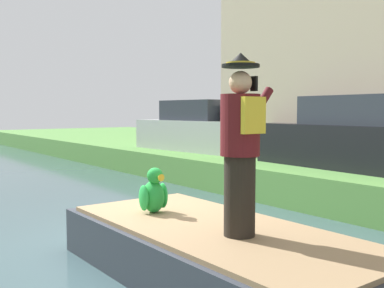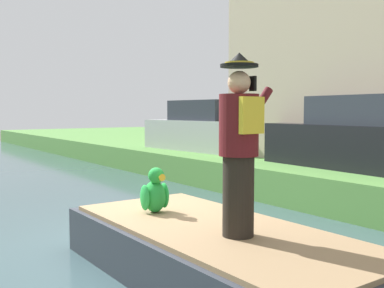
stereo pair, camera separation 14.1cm
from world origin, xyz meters
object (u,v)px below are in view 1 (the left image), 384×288
Objects in this scene: parrot_plush at (154,193)px; parked_car_silver at (197,129)px; boat at (218,254)px; person_pirate at (241,145)px; parked_car_dark at (354,138)px.

parrot_plush is 8.31m from parked_car_silver.
parked_car_silver is (5.26, 7.28, 1.02)m from boat.
person_pirate reaches higher than boat.
parked_car_silver is at bearing 48.93° from parrot_plush.
parrot_plush is 0.14× the size of parked_car_dark.
parked_car_dark is (5.45, 0.82, 0.47)m from parrot_plush.
person_pirate is at bearing -96.20° from boat.
boat is 1.03× the size of parked_car_dark.
person_pirate is at bearing -124.63° from parked_car_silver.
person_pirate is 1.59m from parrot_plush.
parrot_plush is (-0.15, 1.43, -0.68)m from person_pirate.
parrot_plush is 5.53m from parked_car_dark.
boat is at bearing -79.42° from parrot_plush.
person_pirate is 5.77m from parked_car_dark.
boat is at bearing -160.71° from parked_car_dark.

